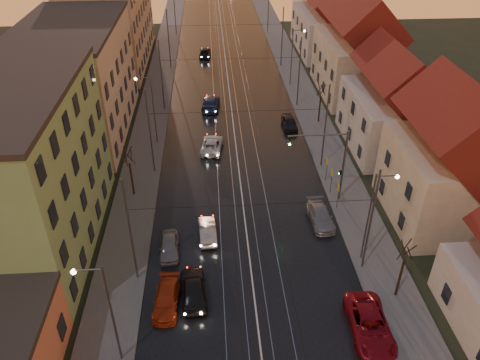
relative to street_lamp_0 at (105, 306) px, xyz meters
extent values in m
cube|color=black|center=(9.10, 38.00, -4.87)|extent=(16.00, 120.00, 0.04)
cube|color=#4C4C4C|center=(-0.90, 38.00, -4.81)|extent=(4.00, 120.00, 0.15)
cube|color=#4C4C4C|center=(19.10, 38.00, -4.81)|extent=(4.00, 120.00, 0.15)
cube|color=gray|center=(6.90, 38.00, -4.83)|extent=(0.06, 120.00, 0.03)
cube|color=gray|center=(8.33, 38.00, -4.83)|extent=(0.06, 120.00, 0.03)
cube|color=gray|center=(9.87, 38.00, -4.83)|extent=(0.06, 120.00, 0.03)
cube|color=gray|center=(11.30, 38.00, -4.83)|extent=(0.06, 120.00, 0.03)
cube|color=#719760|center=(-8.40, 12.00, 1.61)|extent=(10.00, 18.00, 13.00)
cube|color=tan|center=(-8.40, 32.00, 1.11)|extent=(10.00, 20.00, 12.00)
cube|color=tan|center=(-8.40, 56.00, 2.11)|extent=(10.00, 24.00, 14.00)
cube|color=tan|center=(26.10, 13.00, -1.39)|extent=(8.50, 10.00, 7.00)
pyramid|color=#581714|center=(26.10, 13.00, 4.01)|extent=(8.67, 10.20, 3.80)
cube|color=#B9B4AB|center=(26.10, 26.00, -1.89)|extent=(9.00, 12.00, 6.00)
pyramid|color=#581714|center=(26.10, 26.00, 2.71)|extent=(9.18, 12.24, 3.20)
cube|color=tan|center=(26.10, 41.00, -1.14)|extent=(9.00, 14.00, 7.50)
pyramid|color=#581714|center=(26.10, 41.00, 4.61)|extent=(9.18, 14.28, 4.00)
cube|color=#B9B4AB|center=(26.10, 59.00, -1.64)|extent=(9.00, 16.00, 6.50)
pyramid|color=#581714|center=(26.10, 59.00, 3.36)|extent=(9.18, 16.32, 3.50)
cylinder|color=#595B60|center=(0.50, 7.00, -0.39)|extent=(0.16, 0.16, 9.00)
cylinder|color=#595B60|center=(17.70, 7.00, -0.39)|extent=(0.16, 0.16, 9.00)
cylinder|color=#595B60|center=(0.50, 22.00, -0.39)|extent=(0.16, 0.16, 9.00)
cylinder|color=#595B60|center=(17.70, 22.00, -0.39)|extent=(0.16, 0.16, 9.00)
cylinder|color=#595B60|center=(0.50, 37.00, -0.39)|extent=(0.16, 0.16, 9.00)
cylinder|color=#595B60|center=(17.70, 37.00, -0.39)|extent=(0.16, 0.16, 9.00)
cylinder|color=#595B60|center=(0.50, 52.00, -0.39)|extent=(0.16, 0.16, 9.00)
cylinder|color=#595B60|center=(17.70, 52.00, -0.39)|extent=(0.16, 0.16, 9.00)
cylinder|color=#595B60|center=(0.50, 70.00, -0.39)|extent=(0.16, 0.16, 9.00)
cylinder|color=#595B60|center=(17.70, 70.00, -0.39)|extent=(0.16, 0.16, 9.00)
cylinder|color=#595B60|center=(0.30, 0.00, -0.89)|extent=(0.14, 0.14, 8.00)
cylinder|color=#595B60|center=(-0.50, 0.00, 2.91)|extent=(1.60, 0.10, 0.10)
sphere|color=#FFD88C|center=(-1.22, 0.00, 2.81)|extent=(0.32, 0.32, 0.32)
cylinder|color=#595B60|center=(17.90, 8.00, -0.89)|extent=(0.14, 0.14, 8.00)
cylinder|color=#595B60|center=(18.70, 8.00, 2.91)|extent=(1.60, 0.10, 0.10)
sphere|color=#FFD88C|center=(19.42, 8.00, 2.81)|extent=(0.32, 0.32, 0.32)
cylinder|color=#595B60|center=(0.30, 28.00, -0.89)|extent=(0.14, 0.14, 8.00)
cylinder|color=#595B60|center=(-0.50, 28.00, 2.91)|extent=(1.60, 0.10, 0.10)
sphere|color=#FFD88C|center=(-1.22, 28.00, 2.81)|extent=(0.32, 0.32, 0.32)
cylinder|color=#595B60|center=(17.90, 44.00, -0.89)|extent=(0.14, 0.14, 8.00)
cylinder|color=#595B60|center=(18.70, 44.00, 2.91)|extent=(1.60, 0.10, 0.10)
sphere|color=#FFD88C|center=(19.42, 44.00, 2.81)|extent=(0.32, 0.32, 0.32)
cylinder|color=#595B60|center=(18.10, 16.00, -1.29)|extent=(0.20, 0.20, 7.20)
cylinder|color=#595B60|center=(15.50, 16.00, 2.01)|extent=(5.20, 0.14, 0.14)
imported|color=black|center=(13.10, 16.00, 1.41)|extent=(0.15, 0.18, 0.90)
sphere|color=#19FF3F|center=(13.10, 15.88, 1.26)|extent=(0.20, 0.20, 0.20)
cylinder|color=black|center=(-1.10, 18.00, -3.14)|extent=(0.18, 0.18, 3.50)
cylinder|color=black|center=(-0.86, 18.09, -0.59)|extent=(0.37, 0.92, 1.61)
cylinder|color=black|center=(-1.18, 18.23, -0.59)|extent=(0.91, 0.40, 1.61)
cylinder|color=black|center=(-1.33, 17.91, -0.59)|extent=(0.37, 0.92, 1.61)
cylinder|color=black|center=(-0.97, 17.78, -0.59)|extent=(0.84, 0.54, 1.62)
cylinder|color=black|center=(19.30, 4.00, -3.14)|extent=(0.18, 0.18, 3.50)
cylinder|color=black|center=(19.54, 4.09, -0.59)|extent=(0.37, 0.92, 1.61)
cylinder|color=black|center=(19.22, 4.23, -0.59)|extent=(0.91, 0.40, 1.61)
cylinder|color=black|center=(19.07, 3.91, -0.59)|extent=(0.37, 0.92, 1.61)
cylinder|color=black|center=(19.43, 3.78, -0.59)|extent=(0.84, 0.54, 1.62)
cylinder|color=black|center=(19.50, 32.00, -3.14)|extent=(0.18, 0.18, 3.50)
cylinder|color=black|center=(19.74, 32.09, -0.59)|extent=(0.37, 0.92, 1.61)
cylinder|color=black|center=(19.42, 32.23, -0.59)|extent=(0.91, 0.40, 1.61)
cylinder|color=black|center=(19.27, 31.91, -0.59)|extent=(0.37, 0.92, 1.61)
cylinder|color=black|center=(19.63, 31.78, -0.59)|extent=(0.84, 0.54, 1.62)
imported|color=black|center=(4.75, 4.94, -4.12)|extent=(2.18, 4.64, 1.54)
imported|color=#9B9CA1|center=(5.82, 11.49, -4.25)|extent=(1.59, 3.96, 1.28)
imported|color=silver|center=(6.43, 26.12, -4.23)|extent=(2.77, 4.94, 1.30)
imported|color=navy|center=(6.46, 36.96, -4.14)|extent=(2.60, 5.33, 1.49)
imported|color=black|center=(5.80, 57.22, -4.12)|extent=(2.02, 4.56, 1.53)
imported|color=#AA2F11|center=(2.89, 4.21, -4.27)|extent=(1.96, 4.31, 1.22)
imported|color=gray|center=(2.74, 9.75, -4.24)|extent=(1.67, 3.83, 1.28)
imported|color=maroon|center=(16.41, 0.98, -4.13)|extent=(2.68, 5.54, 1.52)
imported|color=gray|center=(15.65, 12.80, -4.24)|extent=(2.02, 4.53, 1.29)
imported|color=black|center=(15.73, 30.85, -4.21)|extent=(1.65, 4.00, 1.36)
camera|label=1|loc=(6.51, -18.77, 20.82)|focal=35.00mm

